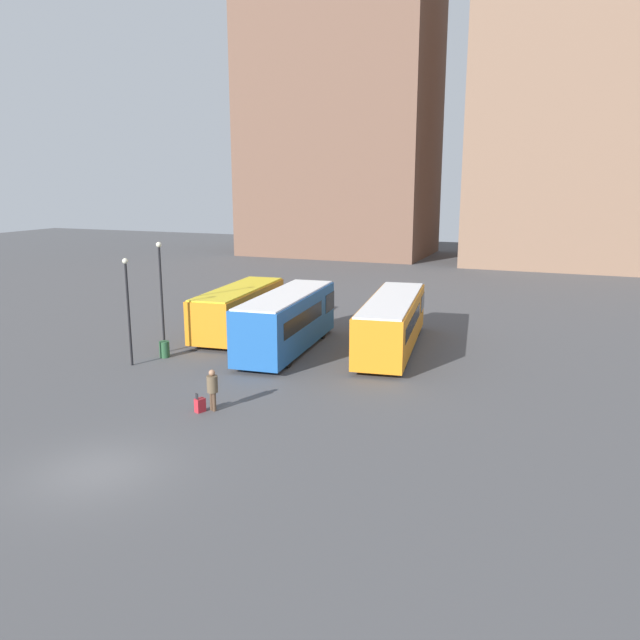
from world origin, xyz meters
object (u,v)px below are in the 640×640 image
object	(u,v)px
lamp_post_1	(161,289)
trash_bin	(164,349)
suitcase	(200,405)
lamp_post_0	(128,303)
traveler	(212,386)
bus_1	(288,319)
bus_2	(392,321)
bus_0	(240,308)

from	to	relation	value
lamp_post_1	trash_bin	distance (m)	3.19
suitcase	lamp_post_0	bearing A→B (deg)	79.31
trash_bin	lamp_post_0	bearing A→B (deg)	-110.06
traveler	bus_1	bearing A→B (deg)	28.33
bus_2	trash_bin	distance (m)	12.18
traveler	trash_bin	world-z (taller)	traveler
traveler	trash_bin	size ratio (longest dim) A/B	2.00
lamp_post_0	suitcase	bearing A→B (deg)	-32.62
suitcase	bus_0	bearing A→B (deg)	43.94
bus_1	lamp_post_1	distance (m)	6.84
bus_0	bus_2	world-z (taller)	bus_2
bus_1	bus_2	size ratio (longest dim) A/B	0.89
bus_0	lamp_post_1	distance (m)	5.94
suitcase	lamp_post_1	world-z (taller)	lamp_post_1
bus_2	suitcase	world-z (taller)	bus_2
bus_0	suitcase	size ratio (longest dim) A/B	11.45
suitcase	trash_bin	distance (m)	8.55
bus_2	traveler	world-z (taller)	bus_2
traveler	lamp_post_0	xyz separation A→B (m)	(-7.07, 3.94, 2.16)
lamp_post_0	traveler	bearing A→B (deg)	-29.15
suitcase	bus_1	bearing A→B (deg)	25.80
bus_2	trash_bin	bearing A→B (deg)	112.05
bus_0	traveler	distance (m)	13.07
suitcase	bus_2	bearing A→B (deg)	1.36
suitcase	lamp_post_1	xyz separation A→B (m)	(-6.58, 6.87, 3.18)
bus_1	trash_bin	world-z (taller)	bus_1
bus_0	suitcase	xyz separation A→B (m)	(4.95, -12.24, -1.22)
bus_1	traveler	distance (m)	9.56
suitcase	lamp_post_1	size ratio (longest dim) A/B	0.14
suitcase	lamp_post_0	distance (m)	8.43
bus_1	suitcase	size ratio (longest dim) A/B	12.21
suitcase	trash_bin	size ratio (longest dim) A/B	0.95
traveler	trash_bin	bearing A→B (deg)	70.05
bus_1	trash_bin	bearing A→B (deg)	119.87
traveler	trash_bin	distance (m)	8.63
bus_0	trash_bin	size ratio (longest dim) A/B	10.91
traveler	suitcase	world-z (taller)	traveler
bus_2	suitcase	distance (m)	12.95
bus_0	bus_2	xyz separation A→B (m)	(9.48, -0.17, 0.05)
lamp_post_0	trash_bin	size ratio (longest dim) A/B	6.30
bus_2	lamp_post_1	world-z (taller)	lamp_post_1
lamp_post_0	lamp_post_1	xyz separation A→B (m)	(0.09, 2.60, 0.29)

